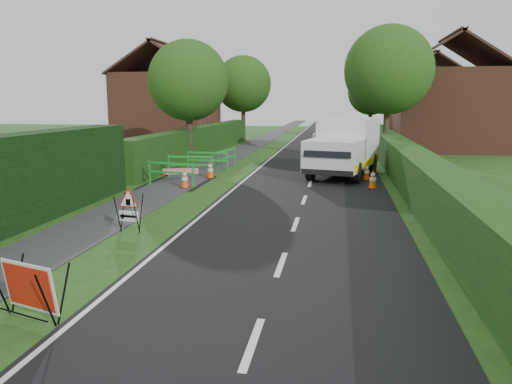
{
  "coord_description": "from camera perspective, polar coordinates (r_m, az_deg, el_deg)",
  "views": [
    {
      "loc": [
        3.61,
        -8.91,
        3.37
      ],
      "look_at": [
        1.42,
        4.33,
        0.92
      ],
      "focal_mm": 35.0,
      "sensor_mm": 36.0,
      "label": 1
    }
  ],
  "objects": [
    {
      "name": "red_rect_sign",
      "position": [
        8.58,
        -24.49,
        -9.94
      ],
      "size": [
        1.23,
        0.96,
        0.93
      ],
      "rotation": [
        0.0,
        0.0,
        -0.31
      ],
      "color": "black",
      "rests_on": "ground"
    },
    {
      "name": "traffic_cone_3",
      "position": [
        19.79,
        -8.16,
        1.57
      ],
      "size": [
        0.38,
        0.38,
        0.79
      ],
      "color": "black",
      "rests_on": "ground"
    },
    {
      "name": "hedge_west_far",
      "position": [
        32.27,
        -6.16,
        4.27
      ],
      "size": [
        1.0,
        24.0,
        1.8
      ],
      "primitive_type": "cube",
      "color": "#14380F",
      "rests_on": "ground"
    },
    {
      "name": "triangle_sign",
      "position": [
        13.26,
        -14.46,
        -1.66
      ],
      "size": [
        0.76,
        0.76,
        0.99
      ],
      "rotation": [
        0.0,
        0.0,
        -0.12
      ],
      "color": "black",
      "rests_on": "ground"
    },
    {
      "name": "house_east_a",
      "position": [
        37.65,
        20.97,
        8.93
      ],
      "size": [
        7.5,
        7.4,
        7.88
      ],
      "color": "brown",
      "rests_on": "ground"
    },
    {
      "name": "traffic_cone_4",
      "position": [
        22.21,
        -5.25,
        2.58
      ],
      "size": [
        0.38,
        0.38,
        0.79
      ],
      "color": "black",
      "rests_on": "ground"
    },
    {
      "name": "tree_ne",
      "position": [
        31.09,
        14.93,
        13.32
      ],
      "size": [
        5.2,
        5.2,
        7.79
      ],
      "color": "#2D2116",
      "rests_on": "ground"
    },
    {
      "name": "ped_barrier_3",
      "position": [
        25.37,
        -3.36,
        4.11
      ],
      "size": [
        0.79,
        2.09,
        1.0
      ],
      "rotation": [
        0.0,
        0.0,
        1.35
      ],
      "color": "green",
      "rests_on": "ground"
    },
    {
      "name": "tree_nw",
      "position": [
        28.16,
        -7.75,
        12.5
      ],
      "size": [
        4.4,
        4.4,
        6.7
      ],
      "color": "#2D2116",
      "rests_on": "ground"
    },
    {
      "name": "hatchback_car",
      "position": [
        34.25,
        7.39,
        5.74
      ],
      "size": [
        1.61,
        4.0,
        1.36
      ],
      "primitive_type": "imported",
      "rotation": [
        0.0,
        0.0,
        -0.0
      ],
      "color": "silver",
      "rests_on": "ground"
    },
    {
      "name": "footpath",
      "position": [
        44.54,
        0.83,
        5.99
      ],
      "size": [
        2.0,
        90.0,
        0.02
      ],
      "primitive_type": "cube",
      "color": "#2D2D30",
      "rests_on": "ground"
    },
    {
      "name": "tree_fe",
      "position": [
        47.01,
        13.04,
        11.1
      ],
      "size": [
        4.2,
        4.2,
        6.33
      ],
      "color": "#2D2116",
      "rests_on": "ground"
    },
    {
      "name": "ped_barrier_1",
      "position": [
        22.64,
        -7.49,
        3.29
      ],
      "size": [
        2.09,
        0.56,
        1.0
      ],
      "rotation": [
        0.0,
        0.0,
        0.1
      ],
      "color": "green",
      "rests_on": "ground"
    },
    {
      "name": "traffic_cone_0",
      "position": [
        19.97,
        13.21,
        1.47
      ],
      "size": [
        0.38,
        0.38,
        0.79
      ],
      "color": "black",
      "rests_on": "ground"
    },
    {
      "name": "redwhite_plank",
      "position": [
        21.45,
        -8.58,
        1.17
      ],
      "size": [
        1.43,
        0.54,
        0.25
      ],
      "primitive_type": "cube",
      "rotation": [
        0.0,
        0.0,
        0.34
      ],
      "color": "red",
      "rests_on": "ground"
    },
    {
      "name": "house_east_b",
      "position": [
        51.6,
        19.0,
        9.25
      ],
      "size": [
        7.5,
        7.4,
        7.88
      ],
      "color": "brown",
      "rests_on": "ground"
    },
    {
      "name": "works_van",
      "position": [
        23.21,
        10.14,
        5.25
      ],
      "size": [
        3.51,
        6.06,
        2.6
      ],
      "rotation": [
        0.0,
        0.0,
        -0.24
      ],
      "color": "silver",
      "rests_on": "ground"
    },
    {
      "name": "hedge_east",
      "position": [
        25.31,
        15.87,
        2.28
      ],
      "size": [
        1.2,
        50.0,
        1.5
      ],
      "primitive_type": "cube",
      "color": "#14380F",
      "rests_on": "ground"
    },
    {
      "name": "traffic_cone_2",
      "position": [
        25.04,
        11.93,
        3.27
      ],
      "size": [
        0.38,
        0.38,
        0.79
      ],
      "color": "black",
      "rests_on": "ground"
    },
    {
      "name": "road_surface",
      "position": [
        44.06,
        7.96,
        5.84
      ],
      "size": [
        6.0,
        90.0,
        0.02
      ],
      "primitive_type": "cube",
      "color": "black",
      "rests_on": "ground"
    },
    {
      "name": "ped_barrier_2",
      "position": [
        24.33,
        -5.57,
        3.81
      ],
      "size": [
        2.07,
        0.41,
        1.0
      ],
      "rotation": [
        0.0,
        0.0,
        -0.03
      ],
      "color": "green",
      "rests_on": "ground"
    },
    {
      "name": "house_west",
      "position": [
        41.23,
        -10.03,
        9.51
      ],
      "size": [
        7.5,
        7.4,
        7.88
      ],
      "color": "brown",
      "rests_on": "ground"
    },
    {
      "name": "ground",
      "position": [
        10.19,
        -12.09,
        -9.22
      ],
      "size": [
        120.0,
        120.0,
        0.0
      ],
      "primitive_type": "plane",
      "color": "#204814",
      "rests_on": "ground"
    },
    {
      "name": "ped_barrier_0",
      "position": [
        20.34,
        -9.7,
        2.44
      ],
      "size": [
        2.09,
        0.73,
        1.0
      ],
      "rotation": [
        0.0,
        0.0,
        -0.19
      ],
      "color": "green",
      "rests_on": "ground"
    },
    {
      "name": "traffic_cone_1",
      "position": [
        22.07,
        12.52,
        2.32
      ],
      "size": [
        0.38,
        0.38,
        0.79
      ],
      "color": "black",
      "rests_on": "ground"
    },
    {
      "name": "tree_fw",
      "position": [
        43.72,
        -1.47,
        12.23
      ],
      "size": [
        4.8,
        4.8,
        7.24
      ],
      "color": "#2D2116",
      "rests_on": "ground"
    }
  ]
}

